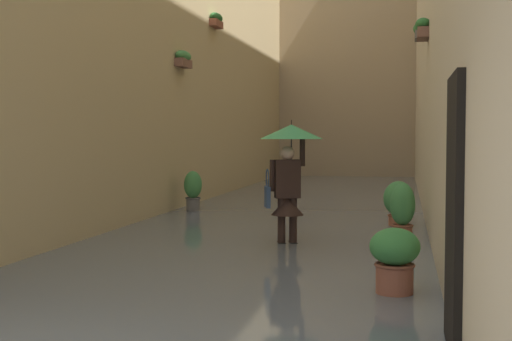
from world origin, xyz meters
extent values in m
plane|color=slate|center=(0.00, -12.25, 0.00)|extent=(61.24, 61.24, 0.00)
cube|color=slate|center=(0.00, -12.25, 0.05)|extent=(6.12, 30.50, 0.09)
cube|color=black|center=(-2.64, -2.40, 1.10)|extent=(0.08, 1.10, 2.20)
cube|color=brown|center=(-2.56, -9.88, 3.54)|extent=(0.20, 0.70, 0.18)
ellipsoid|color=#2D7033|center=(-2.56, -9.88, 3.70)|extent=(0.28, 0.76, 0.24)
cube|color=#66605B|center=(-2.56, -13.13, 3.96)|extent=(0.20, 0.70, 0.18)
ellipsoid|color=#387F3D|center=(-2.56, -13.13, 4.12)|extent=(0.28, 0.76, 0.24)
cube|color=brown|center=(2.56, -14.61, 4.62)|extent=(0.20, 0.70, 0.18)
ellipsoid|color=#2D7033|center=(2.56, -14.61, 4.78)|extent=(0.28, 0.76, 0.24)
cube|color=brown|center=(2.56, -11.84, 3.33)|extent=(0.20, 0.70, 0.18)
ellipsoid|color=#428947|center=(2.56, -11.84, 3.49)|extent=(0.28, 0.76, 0.24)
cube|color=tan|center=(0.00, -25.40, 6.20)|extent=(8.92, 1.80, 12.40)
cube|color=black|center=(-0.44, -7.39, 0.05)|extent=(0.18, 0.26, 0.10)
cylinder|color=black|center=(-0.44, -7.39, 0.44)|extent=(0.15, 0.15, 0.68)
cube|color=black|center=(-0.61, -7.45, 0.05)|extent=(0.18, 0.26, 0.10)
cylinder|color=black|center=(-0.61, -7.45, 0.44)|extent=(0.15, 0.15, 0.68)
cube|color=black|center=(-0.52, -7.42, 1.07)|extent=(0.43, 0.33, 0.59)
cone|color=black|center=(-0.52, -7.42, 0.66)|extent=(0.63, 0.63, 0.28)
sphere|color=#DBB293|center=(-0.52, -7.42, 1.47)|extent=(0.21, 0.21, 0.21)
cylinder|color=black|center=(-0.74, -7.49, 1.49)|extent=(0.11, 0.11, 0.44)
cylinder|color=black|center=(-0.30, -7.35, 1.13)|extent=(0.11, 0.11, 0.48)
cylinder|color=black|center=(-0.58, -7.44, 1.58)|extent=(0.02, 0.02, 0.42)
cone|color=#338C4C|center=(-0.58, -7.44, 1.79)|extent=(0.97, 0.97, 0.22)
cylinder|color=black|center=(-0.58, -7.44, 1.93)|extent=(0.01, 0.01, 0.08)
cube|color=#334766|center=(-0.23, -7.30, 0.80)|extent=(0.15, 0.28, 0.32)
torus|color=#334766|center=(-0.23, -7.30, 1.08)|extent=(0.12, 0.29, 0.30)
cylinder|color=brown|center=(-2.18, -4.31, 0.19)|extent=(0.39, 0.39, 0.39)
torus|color=brown|center=(-2.18, -4.31, 0.39)|extent=(0.42, 0.42, 0.04)
ellipsoid|color=#387F3D|center=(-2.18, -4.31, 0.58)|extent=(0.52, 0.52, 0.39)
cylinder|color=#66605B|center=(2.20, -11.35, 0.18)|extent=(0.30, 0.30, 0.37)
torus|color=#56524E|center=(2.20, -11.35, 0.37)|extent=(0.33, 0.33, 0.04)
ellipsoid|color=#428947|center=(2.20, -11.35, 0.66)|extent=(0.39, 0.39, 0.59)
cylinder|color=#9E563D|center=(-2.17, -9.84, 0.14)|extent=(0.36, 0.36, 0.27)
torus|color=brown|center=(-2.17, -9.84, 0.27)|extent=(0.39, 0.39, 0.04)
ellipsoid|color=#428947|center=(-2.17, -9.84, 0.59)|extent=(0.55, 0.55, 0.63)
cylinder|color=#9E563D|center=(-2.24, -8.25, 0.15)|extent=(0.32, 0.32, 0.30)
torus|color=brown|center=(-2.24, -8.25, 0.30)|extent=(0.35, 0.35, 0.04)
ellipsoid|color=#428947|center=(-2.24, -8.25, 0.64)|extent=(0.40, 0.40, 0.68)
camera|label=1|loc=(-2.26, 3.01, 1.75)|focal=48.82mm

